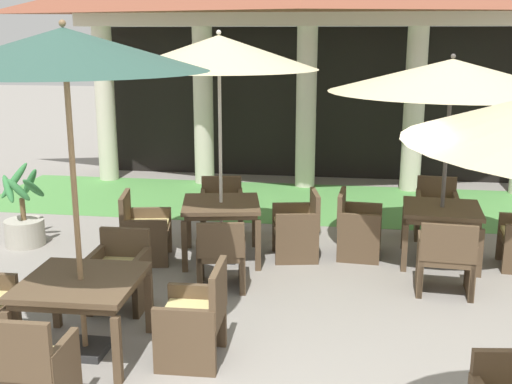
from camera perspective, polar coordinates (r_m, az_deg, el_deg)
The scene contains 18 objects.
lawn_strip at distance 11.07m, azimuth 3.90°, elevation -0.90°, with size 10.88×2.73×0.01m, color #519347.
patio_table_near_foreground at distance 5.98m, azimuth -15.40°, elevation -8.35°, with size 1.05×1.05×0.72m.
patio_umbrella_near_foreground at distance 5.55m, azimuth -16.82°, elevation 11.95°, with size 2.39×2.39×2.97m.
patio_chair_near_foreground_south at distance 5.23m, azimuth -19.58°, elevation -14.87°, with size 0.57×0.52×0.89m.
patio_chair_near_foreground_east at distance 5.78m, azimuth -5.43°, elevation -11.22°, with size 0.57×0.63×0.90m.
patio_chair_near_foreground_north at distance 6.96m, azimuth -12.11°, elevation -7.03°, with size 0.58×0.57×0.81m.
patio_table_mid_left at distance 8.37m, azimuth 16.31°, elevation -1.95°, with size 1.01×1.01×0.73m.
patio_umbrella_mid_left at distance 8.08m, azimuth 17.16°, elevation 9.85°, with size 2.96×2.96×2.62m.
patio_chair_mid_left_south at distance 7.44m, azimuth 16.67°, elevation -5.78°, with size 0.65×0.57×0.87m.
patio_chair_mid_left_west at distance 8.42m, azimuth 9.07°, elevation -3.00°, with size 0.59×0.67×0.86m.
patio_chair_mid_left_north at distance 9.44m, azimuth 15.85°, elevation -1.55°, with size 0.61×0.58×0.85m.
patio_table_far_back at distance 8.15m, azimuth -3.15°, elevation -1.58°, with size 1.14×1.14×0.76m.
patio_umbrella_far_back at distance 7.86m, azimuth -3.34°, elevation 12.29°, with size 2.43×2.43×2.90m.
patio_chair_far_back_north at distance 9.18m, azimuth -3.09°, elevation -1.48°, with size 0.70×0.67×0.83m.
patio_chair_far_back_west at distance 8.30m, azimuth -10.05°, elevation -3.37°, with size 0.70×0.74×0.89m.
patio_chair_far_back_south at distance 7.29m, azimuth -3.16°, elevation -5.65°, with size 0.64×0.67×0.85m.
patio_chair_far_back_east at distance 8.28m, azimuth 3.79°, elevation -3.18°, with size 0.67×0.69×0.88m.
potted_palm_left_edge at distance 9.33m, azimuth -20.08°, elevation -2.66°, with size 0.62×0.63×1.14m.
Camera 1 is at (0.86, -3.78, 2.86)m, focal length 44.57 mm.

